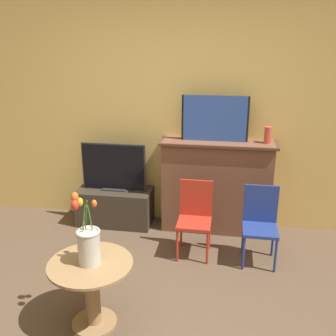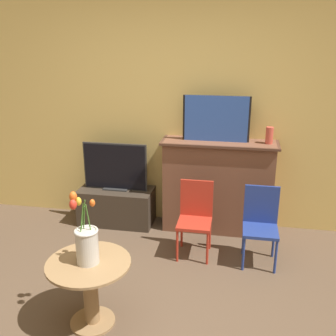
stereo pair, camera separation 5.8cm
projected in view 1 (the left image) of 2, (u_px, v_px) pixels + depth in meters
The scene contains 10 objects.
wall_back at pixel (178, 105), 4.29m from camera, with size 8.00×0.06×2.70m.
fireplace_mantel at pixel (216, 185), 4.29m from camera, with size 1.23×0.38×1.02m.
painting at pixel (215, 119), 4.07m from camera, with size 0.70×0.03×0.47m.
mantel_candle at pixel (268, 135), 4.03m from camera, with size 0.08×0.08×0.17m.
tv_stand at pixel (115, 206), 4.53m from camera, with size 0.84×0.40×0.41m.
tv_monitor at pixel (114, 168), 4.38m from camera, with size 0.73×0.12×0.54m.
chair_red at pixel (195, 214), 3.85m from camera, with size 0.32×0.32×0.74m.
chair_blue at pixel (260, 220), 3.72m from camera, with size 0.32×0.32×0.74m.
side_table at pixel (92, 285), 2.88m from camera, with size 0.62×0.62×0.53m.
vase_tulips at pixel (88, 243), 2.77m from camera, with size 0.21×0.18×0.52m.
Camera 1 is at (0.59, -2.11, 2.08)m, focal length 42.00 mm.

